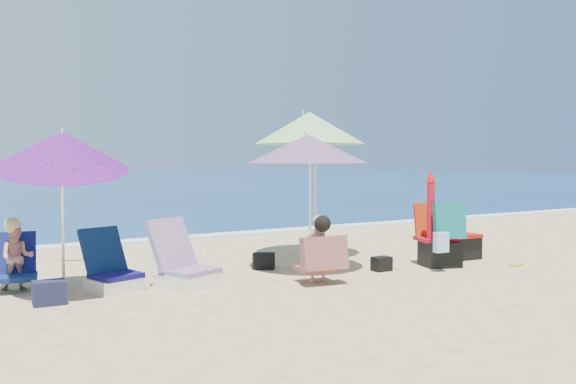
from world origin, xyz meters
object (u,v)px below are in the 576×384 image
camp_chair_left (460,242)px  person_center (320,250)px  umbrella_striped (309,128)px  person_left (16,257)px  chair_rainbow (184,270)px  furled_umbrella (431,215)px  umbrella_blue (62,150)px  camp_chair_right (440,243)px  umbrella_turquoise (308,149)px  chair_navy (111,274)px

camp_chair_left → person_center: (-2.96, -0.44, 0.16)m
umbrella_striped → person_left: size_ratio=2.71×
umbrella_striped → chair_rainbow: bearing=-155.0°
furled_umbrella → chair_rainbow: furled_umbrella is taller
umbrella_blue → person_left: 1.45m
umbrella_blue → camp_chair_left: size_ratio=2.31×
chair_rainbow → person_center: (1.54, -0.61, 0.20)m
umbrella_striped → camp_chair_right: size_ratio=2.46×
umbrella_turquoise → umbrella_blue: bearing=177.7°
umbrella_turquoise → person_center: (-0.37, -0.82, -1.27)m
person_center → camp_chair_right: bearing=1.9°
umbrella_blue → furled_umbrella: umbrella_blue is taller
chair_rainbow → person_center: bearing=-21.7°
umbrella_turquoise → person_left: bearing=168.6°
umbrella_blue → chair_rainbow: bearing=-14.6°
furled_umbrella → person_left: bearing=164.2°
person_center → person_left: (-3.25, 1.56, -0.02)m
person_left → chair_navy: bearing=-32.0°
umbrella_blue → person_left: size_ratio=2.33×
chair_navy → person_center: person_center is taller
umbrella_turquoise → camp_chair_right: (1.78, -0.75, -1.34)m
umbrella_turquoise → person_center: size_ratio=2.24×
umbrella_turquoise → furled_umbrella: (1.60, -0.74, -0.93)m
umbrella_blue → camp_chair_left: (5.80, -0.52, -1.38)m
furled_umbrella → chair_rainbow: bearing=171.3°
umbrella_turquoise → umbrella_striped: (0.70, 1.01, 0.35)m
furled_umbrella → camp_chair_left: 1.17m
umbrella_turquoise → umbrella_striped: size_ratio=0.82×
umbrella_turquoise → camp_chair_right: size_ratio=2.02×
chair_navy → camp_chair_right: camp_chair_right is taller
person_center → umbrella_turquoise: bearing=65.9°
chair_navy → person_left: bearing=148.0°
umbrella_turquoise → person_left: (-3.62, 0.73, -1.30)m
umbrella_blue → person_center: 3.23m
chair_navy → camp_chair_left: camp_chair_left is taller
person_center → chair_rainbow: bearing=158.3°
furled_umbrella → person_center: size_ratio=1.61×
umbrella_striped → umbrella_blue: (-3.91, -0.88, -0.40)m
chair_navy → chair_rainbow: (0.76, -0.35, 0.03)m
chair_navy → person_center: (2.31, -0.97, 0.22)m
chair_navy → chair_rainbow: 0.84m
chair_navy → person_left: person_left is taller
umbrella_turquoise → person_center: bearing=-114.1°
umbrella_turquoise → furled_umbrella: umbrella_turquoise is taller
camp_chair_left → person_left: bearing=169.8°
umbrella_striped → camp_chair_right: bearing=-58.4°
chair_navy → umbrella_blue: bearing=-178.6°
umbrella_blue → camp_chair_left: 5.98m
person_left → chair_rainbow: bearing=-28.8°
furled_umbrella → umbrella_striped: bearing=117.2°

